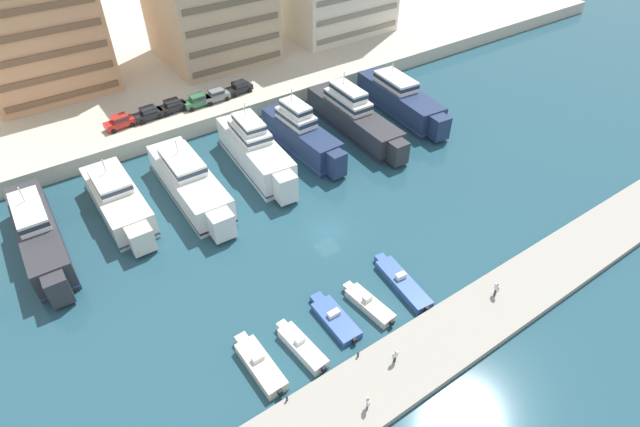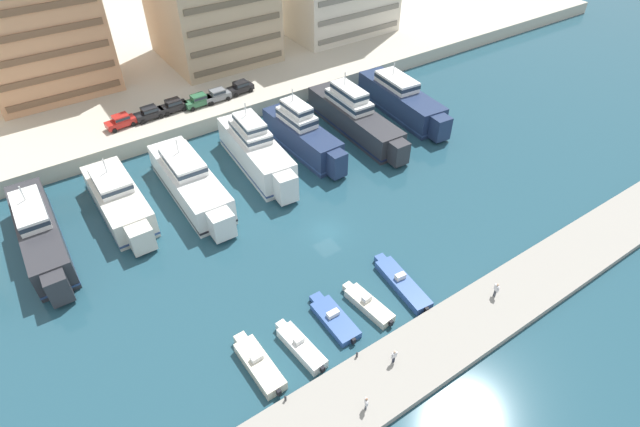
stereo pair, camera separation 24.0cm
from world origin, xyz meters
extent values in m
plane|color=#234C5B|center=(0.00, 0.00, 0.00)|extent=(400.00, 400.00, 0.00)
cube|color=beige|center=(0.00, 62.43, 1.18)|extent=(180.00, 70.00, 2.35)
cube|color=#9E998E|center=(0.00, -18.23, 0.36)|extent=(120.00, 6.31, 0.72)
cube|color=#333338|center=(-27.00, 15.43, 1.84)|extent=(4.07, 16.70, 3.68)
cube|color=#333338|center=(-27.17, 6.27, 1.93)|extent=(2.11, 1.92, 3.13)
cube|color=#334C7F|center=(-27.00, 15.43, 0.64)|extent=(4.11, 16.87, 0.24)
cube|color=white|center=(-26.98, 16.68, 4.38)|extent=(3.07, 7.04, 1.39)
cube|color=#233342|center=(-26.98, 16.68, 4.51)|extent=(3.11, 7.11, 0.50)
cylinder|color=silver|center=(-26.96, 17.72, 5.97)|extent=(0.16, 0.16, 1.80)
cube|color=#333338|center=(-26.84, 24.20, 1.01)|extent=(3.22, 0.96, 0.20)
cube|color=silver|center=(-18.19, 16.76, 1.66)|extent=(4.56, 13.62, 3.33)
cube|color=silver|center=(-18.19, 8.92, 1.75)|extent=(2.51, 2.28, 2.83)
cube|color=#334C7F|center=(-18.19, 16.76, 0.58)|extent=(4.60, 13.75, 0.24)
cube|color=white|center=(-18.19, 17.78, 4.00)|extent=(3.55, 5.72, 1.33)
cube|color=#233342|center=(-18.19, 17.78, 4.13)|extent=(3.60, 5.78, 0.48)
cylinder|color=silver|center=(-18.19, 18.63, 5.56)|extent=(0.16, 0.16, 1.80)
cube|color=silver|center=(-18.19, 24.01, 0.92)|extent=(3.87, 0.90, 0.20)
cube|color=white|center=(-9.93, 15.09, 1.78)|extent=(4.97, 16.34, 3.56)
cube|color=white|center=(-10.11, 5.92, 1.87)|extent=(2.61, 2.38, 3.03)
cube|color=black|center=(-9.93, 15.09, 0.62)|extent=(5.02, 16.51, 0.24)
cube|color=white|center=(-9.91, 16.31, 4.27)|extent=(3.76, 6.90, 1.42)
cube|color=#233342|center=(-9.91, 16.31, 4.42)|extent=(3.81, 6.97, 0.51)
cylinder|color=silver|center=(-9.89, 17.34, 5.89)|extent=(0.16, 0.16, 1.80)
cube|color=white|center=(-9.77, 23.67, 0.98)|extent=(3.97, 0.98, 0.20)
cube|color=white|center=(-0.29, 16.00, 2.06)|extent=(5.57, 15.63, 4.12)
cube|color=white|center=(-0.94, 7.36, 2.16)|extent=(2.60, 2.39, 3.50)
cube|color=#334C7F|center=(-0.29, 16.00, 0.72)|extent=(5.62, 15.79, 0.24)
cube|color=white|center=(-0.21, 17.15, 4.77)|extent=(3.93, 6.69, 1.30)
cube|color=#233342|center=(-0.21, 17.15, 4.90)|extent=(3.98, 6.75, 0.47)
cube|color=white|center=(-0.21, 17.15, 6.01)|extent=(3.07, 5.21, 1.17)
cube|color=#233342|center=(-0.21, 17.15, 6.13)|extent=(3.10, 5.27, 0.42)
cylinder|color=silver|center=(-0.14, 18.11, 7.49)|extent=(0.16, 0.16, 1.80)
cube|color=white|center=(0.31, 24.10, 1.13)|extent=(3.83, 1.18, 0.20)
cube|color=navy|center=(6.79, 15.91, 1.97)|extent=(4.29, 14.24, 3.94)
cube|color=navy|center=(7.05, 7.99, 2.07)|extent=(2.17, 1.98, 3.35)
cube|color=#334C7F|center=(6.79, 15.91, 0.69)|extent=(4.33, 14.38, 0.24)
cube|color=white|center=(6.76, 16.97, 4.69)|extent=(3.18, 6.03, 1.50)
cube|color=#233342|center=(6.76, 16.97, 4.84)|extent=(3.22, 6.09, 0.54)
cube|color=white|center=(6.76, 16.97, 6.10)|extent=(2.48, 4.70, 1.31)
cube|color=#233342|center=(6.76, 16.97, 6.23)|extent=(2.51, 4.75, 0.47)
cylinder|color=silver|center=(6.73, 17.86, 7.66)|extent=(0.16, 0.16, 1.80)
cube|color=navy|center=(6.55, 23.42, 1.08)|extent=(3.29, 1.00, 0.20)
cube|color=#333338|center=(15.84, 16.02, 1.80)|extent=(4.81, 18.76, 3.60)
cube|color=#333338|center=(15.49, 5.77, 1.89)|extent=(2.36, 2.16, 3.06)
cube|color=#192347|center=(15.84, 16.02, 0.63)|extent=(4.86, 18.95, 0.24)
cube|color=white|center=(15.89, 17.41, 4.30)|extent=(3.52, 7.93, 1.39)
cube|color=#233342|center=(15.89, 17.41, 4.44)|extent=(3.56, 8.01, 0.50)
cube|color=white|center=(15.89, 17.41, 5.69)|extent=(2.75, 6.19, 1.38)
cube|color=#233342|center=(15.89, 17.41, 5.82)|extent=(2.78, 6.25, 0.50)
cylinder|color=silver|center=(15.93, 18.58, 7.28)|extent=(0.16, 0.16, 1.80)
cube|color=#333338|center=(16.18, 25.77, 0.99)|extent=(3.57, 1.02, 0.20)
cube|color=navy|center=(25.08, 16.43, 1.95)|extent=(5.73, 16.96, 3.89)
cube|color=navy|center=(24.36, 7.12, 2.04)|extent=(2.61, 2.40, 3.31)
cube|color=#334C7F|center=(25.08, 16.43, 0.68)|extent=(5.78, 17.13, 0.24)
cube|color=white|center=(25.18, 17.67, 4.64)|extent=(4.00, 7.25, 1.50)
cube|color=#233342|center=(25.18, 17.67, 4.79)|extent=(4.05, 7.32, 0.54)
cylinder|color=silver|center=(25.26, 18.72, 6.30)|extent=(0.16, 0.16, 1.80)
cube|color=navy|center=(25.77, 25.18, 1.07)|extent=(3.84, 1.19, 0.20)
cube|color=beige|center=(-14.91, -11.29, 0.52)|extent=(2.08, 5.95, 1.04)
cube|color=beige|center=(-14.98, -7.94, 0.52)|extent=(1.09, 0.90, 0.89)
cube|color=silver|center=(-14.92, -10.84, 1.29)|extent=(1.09, 0.62, 0.49)
cube|color=#283847|center=(-14.93, -10.56, 1.36)|extent=(0.98, 0.10, 0.30)
cube|color=black|center=(-14.85, -14.42, 0.67)|extent=(0.37, 0.29, 0.60)
cube|color=white|center=(-10.91, -11.74, 0.48)|extent=(2.10, 5.60, 0.97)
cube|color=white|center=(-11.18, -8.68, 0.48)|extent=(0.95, 0.81, 0.82)
cube|color=silver|center=(-10.95, -11.33, 1.20)|extent=(0.94, 0.68, 0.47)
cube|color=#283847|center=(-10.97, -11.05, 1.27)|extent=(0.81, 0.15, 0.28)
cube|color=black|center=(-10.65, -14.65, 0.63)|extent=(0.38, 0.31, 0.60)
cube|color=#33569E|center=(-6.62, -10.88, 0.36)|extent=(2.25, 5.44, 0.72)
cube|color=#33569E|center=(-6.59, -7.74, 0.36)|extent=(1.21, 1.00, 0.61)
cube|color=silver|center=(-6.62, -10.47, 0.95)|extent=(1.21, 0.61, 0.46)
cube|color=#283847|center=(-6.61, -10.19, 1.01)|extent=(1.09, 0.09, 0.28)
cube|color=black|center=(-6.65, -13.76, 0.51)|extent=(0.36, 0.28, 0.60)
cube|color=beige|center=(-2.92, -11.33, 0.44)|extent=(2.20, 5.53, 0.87)
cube|color=beige|center=(-3.24, -8.32, 0.44)|extent=(0.98, 0.84, 0.74)
cube|color=silver|center=(-2.96, -10.93, 1.15)|extent=(0.97, 0.69, 0.57)
cube|color=#283847|center=(-2.99, -10.65, 1.24)|extent=(0.83, 0.17, 0.34)
cube|color=black|center=(-2.63, -14.19, 0.59)|extent=(0.39, 0.32, 0.60)
cube|color=#33569E|center=(1.59, -11.10, 0.41)|extent=(2.66, 7.43, 0.82)
cube|color=#33569E|center=(1.99, -7.09, 0.41)|extent=(1.16, 0.98, 0.70)
cube|color=silver|center=(1.64, -10.55, 1.09)|extent=(1.13, 0.70, 0.54)
cube|color=#283847|center=(1.67, -10.28, 1.17)|extent=(0.98, 0.18, 0.32)
cube|color=black|center=(1.22, -14.90, 0.56)|extent=(0.39, 0.31, 0.60)
cube|color=red|center=(-12.85, 31.97, 3.07)|extent=(4.25, 2.09, 0.80)
cube|color=red|center=(-12.70, 31.99, 3.81)|extent=(2.24, 1.76, 0.68)
cube|color=#1E2833|center=(-12.70, 31.99, 3.81)|extent=(2.20, 1.77, 0.37)
cylinder|color=black|center=(-14.11, 31.00, 2.67)|extent=(0.66, 0.28, 0.64)
cylinder|color=black|center=(-14.28, 32.69, 2.67)|extent=(0.66, 0.28, 0.64)
cylinder|color=black|center=(-11.42, 31.26, 2.67)|extent=(0.66, 0.28, 0.64)
cylinder|color=black|center=(-11.59, 32.95, 2.67)|extent=(0.66, 0.28, 0.64)
cube|color=black|center=(-8.77, 32.00, 3.07)|extent=(4.17, 1.88, 0.80)
cube|color=black|center=(-8.63, 32.01, 3.81)|extent=(2.17, 1.65, 0.68)
cube|color=#1E2833|center=(-8.63, 32.01, 3.81)|extent=(2.12, 1.66, 0.37)
cylinder|color=black|center=(-10.09, 31.10, 2.67)|extent=(0.65, 0.25, 0.64)
cylinder|color=black|center=(-10.16, 32.79, 2.67)|extent=(0.65, 0.25, 0.64)
cylinder|color=black|center=(-7.39, 31.21, 2.67)|extent=(0.65, 0.25, 0.64)
cylinder|color=black|center=(-7.46, 32.91, 2.67)|extent=(0.65, 0.25, 0.64)
cube|color=black|center=(-5.12, 32.19, 3.07)|extent=(4.16, 1.84, 0.80)
cube|color=black|center=(-4.97, 32.19, 3.81)|extent=(2.15, 1.63, 0.68)
cube|color=#1E2833|center=(-4.97, 32.19, 3.81)|extent=(2.11, 1.65, 0.37)
cylinder|color=black|center=(-6.44, 31.29, 2.67)|extent=(0.65, 0.24, 0.64)
cylinder|color=black|center=(-6.50, 32.99, 2.67)|extent=(0.65, 0.24, 0.64)
cylinder|color=black|center=(-3.74, 31.38, 2.67)|extent=(0.65, 0.24, 0.64)
cylinder|color=black|center=(-3.80, 33.08, 2.67)|extent=(0.65, 0.24, 0.64)
cube|color=#2D6642|center=(-1.44, 31.57, 3.07)|extent=(4.16, 1.86, 0.80)
cube|color=#2D6642|center=(-1.29, 31.57, 3.81)|extent=(2.16, 1.64, 0.68)
cube|color=#1E2833|center=(-1.29, 31.57, 3.81)|extent=(2.12, 1.65, 0.37)
cylinder|color=black|center=(-2.76, 30.67, 2.67)|extent=(0.65, 0.24, 0.64)
cylinder|color=black|center=(-2.83, 32.36, 2.67)|extent=(0.65, 0.24, 0.64)
cylinder|color=black|center=(-0.06, 30.77, 2.67)|extent=(0.65, 0.24, 0.64)
cylinder|color=black|center=(-0.13, 32.47, 2.67)|extent=(0.65, 0.24, 0.64)
cube|color=slate|center=(1.61, 31.54, 3.07)|extent=(4.13, 1.78, 0.80)
cube|color=slate|center=(1.76, 31.55, 3.81)|extent=(2.13, 1.60, 0.68)
cube|color=#1E2833|center=(1.76, 31.55, 3.81)|extent=(2.09, 1.61, 0.37)
cylinder|color=black|center=(0.28, 30.67, 2.67)|extent=(0.64, 0.23, 0.64)
cylinder|color=black|center=(0.24, 32.37, 2.67)|extent=(0.64, 0.23, 0.64)
cylinder|color=black|center=(2.98, 30.72, 2.67)|extent=(0.64, 0.23, 0.64)
cylinder|color=black|center=(2.94, 32.42, 2.67)|extent=(0.64, 0.23, 0.64)
cube|color=black|center=(5.74, 31.94, 3.07)|extent=(4.22, 2.00, 0.80)
cube|color=black|center=(5.89, 31.95, 3.81)|extent=(2.21, 1.71, 0.68)
cube|color=#1E2833|center=(5.89, 31.95, 3.81)|extent=(2.17, 1.73, 0.37)
cylinder|color=black|center=(4.46, 30.99, 2.67)|extent=(0.65, 0.27, 0.64)
cylinder|color=black|center=(4.33, 32.69, 2.67)|extent=(0.65, 0.27, 0.64)
cylinder|color=black|center=(7.15, 31.19, 2.67)|extent=(0.65, 0.27, 0.64)
cylinder|color=black|center=(7.02, 32.89, 2.67)|extent=(0.65, 0.27, 0.64)
cube|color=tan|center=(-17.47, 50.69, 10.20)|extent=(17.43, 15.64, 15.70)
cube|color=brown|center=(-17.47, 42.78, 3.92)|extent=(16.03, 0.24, 0.90)
cube|color=brown|center=(-17.47, 42.78, 7.06)|extent=(16.03, 0.24, 0.90)
cube|color=brown|center=(-17.47, 42.78, 10.20)|extent=(16.03, 0.24, 0.90)
cube|color=brown|center=(-17.47, 42.78, 13.34)|extent=(16.03, 0.24, 0.90)
cube|color=brown|center=(-17.47, 42.78, 16.49)|extent=(16.03, 0.24, 0.90)
cube|color=#6D5F4B|center=(8.97, 38.29, 3.96)|extent=(15.98, 0.24, 0.90)
cube|color=#6D5F4B|center=(8.97, 38.29, 7.19)|extent=(15.98, 0.24, 0.90)
cube|color=#6D5F4B|center=(8.97, 38.29, 10.42)|extent=(15.98, 0.24, 0.90)
cube|color=#6D5F4B|center=(8.97, 38.29, 13.64)|extent=(15.98, 0.24, 0.90)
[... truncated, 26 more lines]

